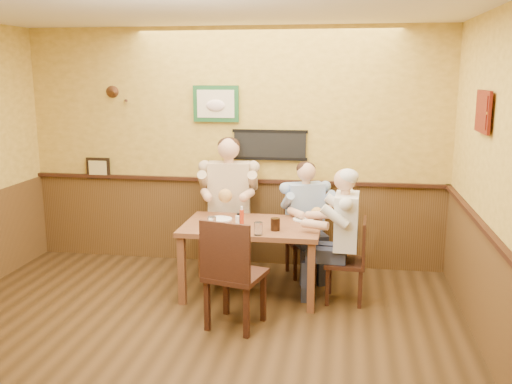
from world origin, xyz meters
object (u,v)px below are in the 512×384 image
(water_glass_mid, at_px, (258,229))
(chair_near_side, at_px, (236,272))
(diner_blue_polo, at_px, (305,225))
(chair_right_end, at_px, (345,261))
(chair_back_left, at_px, (230,228))
(salt_shaker, at_px, (237,221))
(diner_white_elder, at_px, (346,243))
(pepper_shaker, at_px, (239,218))
(diner_tan_shirt, at_px, (229,211))
(hot_sauce_bottle, at_px, (242,216))
(cola_tumbler, at_px, (275,224))
(chair_back_right, at_px, (304,240))
(dining_table, at_px, (252,233))
(water_glass_left, at_px, (212,223))

(water_glass_mid, bearing_deg, chair_near_side, -109.00)
(diner_blue_polo, bearing_deg, chair_right_end, -79.03)
(chair_back_left, distance_m, salt_shaker, 0.90)
(chair_right_end, distance_m, chair_near_side, 1.23)
(diner_blue_polo, height_order, water_glass_mid, diner_blue_polo)
(diner_blue_polo, height_order, salt_shaker, diner_blue_polo)
(diner_white_elder, bearing_deg, pepper_shaker, -92.86)
(diner_white_elder, bearing_deg, diner_tan_shirt, -117.99)
(diner_blue_polo, bearing_deg, diner_white_elder, -79.03)
(hot_sauce_bottle, bearing_deg, chair_near_side, -83.72)
(chair_back_left, xyz_separation_m, water_glass_mid, (0.52, -1.12, 0.32))
(diner_tan_shirt, relative_size, pepper_shaker, 14.24)
(hot_sauce_bottle, bearing_deg, diner_white_elder, -0.76)
(salt_shaker, xyz_separation_m, pepper_shaker, (-0.01, 0.12, -0.00))
(diner_white_elder, bearing_deg, cola_tumbler, -75.94)
(chair_back_right, bearing_deg, chair_right_end, -79.03)
(dining_table, height_order, water_glass_left, water_glass_left)
(diner_white_elder, xyz_separation_m, pepper_shaker, (-1.11, 0.10, 0.19))
(chair_back_left, bearing_deg, dining_table, -68.77)
(diner_white_elder, bearing_deg, chair_near_side, -50.24)
(diner_blue_polo, xyz_separation_m, diner_white_elder, (0.46, -0.70, 0.02))
(chair_right_end, bearing_deg, pepper_shaker, -92.86)
(hot_sauce_bottle, relative_size, salt_shaker, 1.77)
(chair_back_left, distance_m, diner_white_elder, 1.57)
(chair_back_left, distance_m, chair_right_end, 1.56)
(chair_back_left, xyz_separation_m, chair_right_end, (1.35, -0.79, -0.06))
(water_glass_left, height_order, cola_tumbler, water_glass_left)
(dining_table, bearing_deg, diner_white_elder, -3.06)
(chair_back_left, xyz_separation_m, salt_shaker, (0.25, -0.81, 0.31))
(water_glass_left, bearing_deg, cola_tumbler, 6.75)
(dining_table, relative_size, diner_white_elder, 1.15)
(diner_tan_shirt, relative_size, cola_tumbler, 11.29)
(water_glass_mid, bearing_deg, dining_table, 108.26)
(dining_table, xyz_separation_m, water_glass_left, (-0.36, -0.27, 0.16))
(cola_tumbler, bearing_deg, dining_table, 143.93)
(diner_white_elder, distance_m, pepper_shaker, 1.13)
(chair_back_right, height_order, hot_sauce_bottle, hot_sauce_bottle)
(chair_back_left, relative_size, diner_blue_polo, 0.83)
(hot_sauce_bottle, bearing_deg, cola_tumbler, -23.19)
(water_glass_left, relative_size, water_glass_mid, 1.04)
(salt_shaker, bearing_deg, pepper_shaker, 94.83)
(pepper_shaker, bearing_deg, chair_right_end, -5.24)
(chair_back_left, xyz_separation_m, diner_white_elder, (1.35, -0.79, 0.12))
(hot_sauce_bottle, bearing_deg, chair_right_end, -0.76)
(chair_back_left, distance_m, diner_tan_shirt, 0.21)
(water_glass_mid, bearing_deg, diner_white_elder, 21.68)
(dining_table, distance_m, cola_tumbler, 0.36)
(dining_table, xyz_separation_m, chair_back_left, (-0.39, 0.74, -0.17))
(hot_sauce_bottle, bearing_deg, diner_blue_polo, 49.12)
(chair_right_end, bearing_deg, chair_back_left, -117.99)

